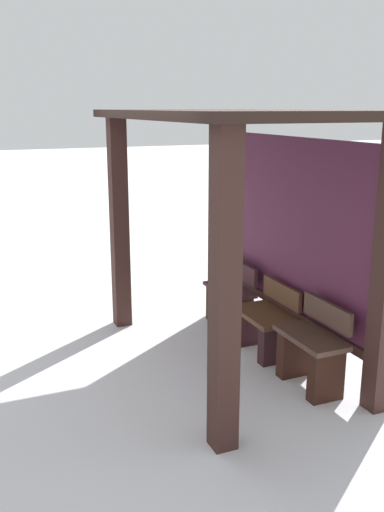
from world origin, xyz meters
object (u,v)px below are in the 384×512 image
(bus_shelter, at_px, (253,190))
(bench_center_inside, at_px, (266,325))
(bench_left_inside, at_px, (231,300))
(bench_right_inside, at_px, (312,352))

(bus_shelter, xyz_separation_m, bench_center_inside, (0.00, 0.19, -1.37))
(bus_shelter, bearing_deg, bench_left_inside, 166.73)
(bus_shelter, height_order, bench_left_inside, bus_shelter)
(bench_center_inside, relative_size, bench_right_inside, 0.91)
(bench_left_inside, xyz_separation_m, bench_right_inside, (1.58, -0.00, 0.03))
(bench_right_inside, bearing_deg, bus_shelter, -166.86)
(bus_shelter, distance_m, bench_center_inside, 1.38)
(bench_left_inside, bearing_deg, bench_right_inside, -0.07)
(bench_center_inside, bearing_deg, bus_shelter, -90.00)
(bench_center_inside, bearing_deg, bench_right_inside, -0.18)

